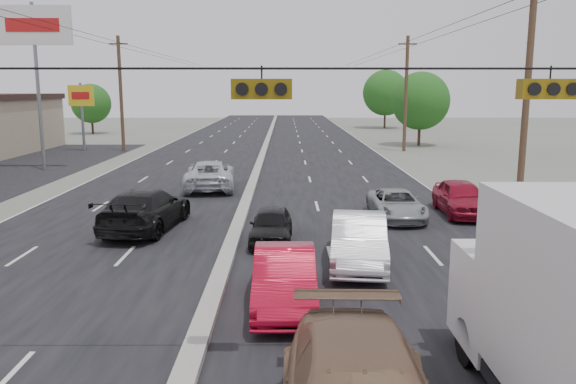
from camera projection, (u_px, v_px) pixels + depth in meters
name	position (u px, v px, depth m)	size (l,w,h in m)	color
ground	(186.00, 379.00, 10.70)	(200.00, 200.00, 0.00)	#606356
road_surface	(259.00, 166.00, 40.20)	(20.00, 160.00, 0.02)	black
center_median	(259.00, 165.00, 40.19)	(0.50, 160.00, 0.20)	gray
utility_pole_left_c	(121.00, 93.00, 49.06)	(1.60, 0.30, 10.00)	#422D1E
utility_pole_right_b	(527.00, 97.00, 24.59)	(1.60, 0.30, 10.00)	#422D1E
utility_pole_right_c	(406.00, 93.00, 49.18)	(1.60, 0.30, 10.00)	#422D1E
traffic_signals	(256.00, 87.00, 9.71)	(25.00, 0.30, 0.54)	black
pole_sign_billboard	(34.00, 36.00, 36.57)	(5.00, 0.25, 11.00)	slate
pole_sign_far	(81.00, 101.00, 49.17)	(2.20, 0.25, 6.00)	slate
tree_left_far	(91.00, 104.00, 68.94)	(4.80, 4.80, 6.12)	#382619
tree_right_mid	(420.00, 101.00, 54.24)	(5.60, 5.60, 7.14)	#382619
tree_right_far	(386.00, 93.00, 78.73)	(6.40, 6.40, 8.16)	#382619
red_sedan	(285.00, 279.00, 14.17)	(1.54, 4.42, 1.46)	#B10A24
queue_car_a	(271.00, 226.00, 20.14)	(1.47, 3.66, 1.25)	black
queue_car_b	(359.00, 241.00, 17.52)	(1.66, 4.76, 1.57)	white
queue_car_c	(396.00, 205.00, 23.82)	(2.02, 4.39, 1.22)	#929599
queue_car_d	(565.00, 263.00, 15.41)	(2.12, 5.22, 1.52)	#12125A
queue_car_e	(461.00, 198.00, 24.56)	(1.80, 4.47, 1.52)	maroon
oncoming_near	(146.00, 210.00, 21.93)	(2.28, 5.62, 1.63)	black
oncoming_far	(210.00, 175.00, 30.92)	(2.61, 5.66, 1.57)	silver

